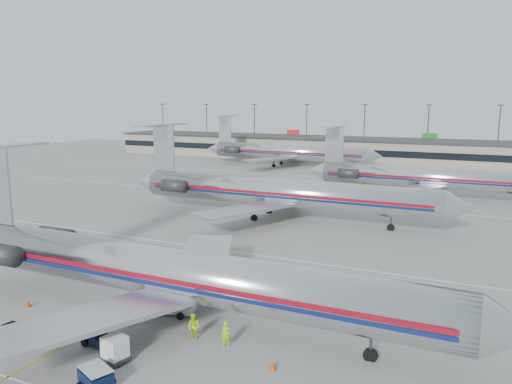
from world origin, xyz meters
The scene contains 18 objects.
ground centered at (0.00, 0.00, 0.00)m, with size 260.00×260.00×0.00m, color gray.
apron_markings centered at (0.00, 10.00, 0.01)m, with size 160.00×0.15×0.02m, color silver.
terminal centered at (0.00, 97.97, 3.16)m, with size 162.00×17.00×6.25m.
light_mast_row centered at (0.00, 112.00, 8.58)m, with size 163.60×0.40×15.28m.
jet_foreground centered at (3.78, -6.94, 3.63)m, with size 47.84×28.17×12.52m.
jet_second_row centered at (-1.42, 26.38, 3.75)m, with size 49.40×29.09×12.93m.
jet_third_row centered at (15.88, 51.15, 3.50)m, with size 44.06×27.10×12.05m.
jet_back_row centered at (-21.10, 79.46, 3.69)m, with size 46.43×28.56×12.70m.
tug_left centered at (-2.80, -15.19, 0.72)m, with size 2.03×1.17×1.58m.
tug_center centered at (2.11, -12.72, 0.81)m, with size 2.37×1.52×1.78m.
cart_inner centered at (-1.38, -13.09, 0.57)m, with size 2.00×1.46×1.07m.
cart_outer centered at (5.44, -16.50, 0.60)m, with size 2.35×2.01×1.13m.
uld_container centered at (4.60, -13.87, 0.85)m, with size 1.84×1.63×1.69m.
belt_loader centered at (3.52, -6.39, 0.67)m, with size 4.91×2.48×2.51m.
ramp_worker_near centered at (10.01, -9.25, 0.90)m, with size 0.65×0.43×1.79m, color #94DF15.
ramp_worker_far centered at (7.51, -9.26, 0.94)m, with size 0.91×0.71×1.87m, color #C3F116.
cone_right centered at (13.95, -10.60, 0.33)m, with size 0.48×0.48×0.65m, color #CC3A06.
cone_left centered at (-7.44, -10.15, 0.32)m, with size 0.46×0.46×0.63m, color #CC3A06.
Camera 1 is at (24.86, -36.35, 16.15)m, focal length 35.00 mm.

